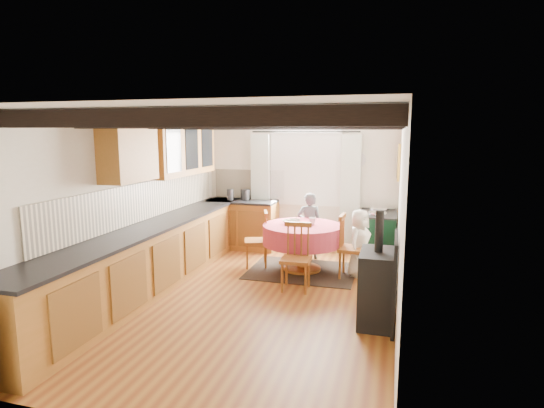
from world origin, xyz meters
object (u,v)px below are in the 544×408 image
(chair_near, at_px, (296,257))
(chair_right, at_px, (353,246))
(cup, at_px, (312,221))
(cast_iron_stove, at_px, (378,268))
(chair_left, at_px, (256,239))
(aga_range, at_px, (377,237))
(dining_table, at_px, (302,248))
(child_far, at_px, (309,226))
(child_right, at_px, (359,243))

(chair_near, distance_m, chair_right, 1.03)
(chair_near, distance_m, cup, 1.01)
(chair_right, height_order, cast_iron_stove, cast_iron_stove)
(chair_left, bearing_deg, cast_iron_stove, 30.33)
(chair_right, distance_m, cup, 0.76)
(aga_range, distance_m, cup, 1.29)
(cup, bearing_deg, dining_table, -141.93)
(chair_right, bearing_deg, child_far, 47.48)
(chair_left, relative_size, child_right, 0.89)
(chair_near, xyz_separation_m, chair_left, (-0.87, 0.90, -0.01))
(cast_iron_stove, bearing_deg, child_far, 117.50)
(cast_iron_stove, xyz_separation_m, cup, (-1.09, 1.77, 0.14))
(aga_range, bearing_deg, chair_left, -156.97)
(chair_near, height_order, chair_right, chair_right)
(child_right, bearing_deg, cup, 101.51)
(aga_range, bearing_deg, dining_table, -142.14)
(dining_table, bearing_deg, chair_left, 175.76)
(chair_near, xyz_separation_m, chair_right, (0.71, 0.75, 0.01))
(dining_table, relative_size, chair_right, 1.29)
(aga_range, distance_m, cast_iron_stove, 2.54)
(child_far, xyz_separation_m, child_right, (0.92, -0.75, -0.06))
(aga_range, height_order, cup, aga_range)
(chair_near, height_order, chair_left, chair_near)
(chair_right, xyz_separation_m, child_far, (-0.83, 0.85, 0.10))
(dining_table, relative_size, child_far, 1.07)
(dining_table, xyz_separation_m, chair_near, (0.08, -0.84, 0.09))
(child_right, bearing_deg, chair_right, 159.06)
(dining_table, height_order, chair_left, chair_left)
(chair_right, height_order, cup, chair_right)
(dining_table, xyz_separation_m, cup, (0.13, 0.11, 0.43))
(chair_right, bearing_deg, dining_table, 86.51)
(chair_right, distance_m, cast_iron_stove, 1.64)
(chair_near, relative_size, cup, 8.55)
(child_right, height_order, cup, child_right)
(chair_near, height_order, child_right, child_right)
(chair_left, relative_size, cup, 8.35)
(chair_right, bearing_deg, cast_iron_stove, -161.57)
(child_right, distance_m, cup, 0.81)
(chair_right, xyz_separation_m, child_right, (0.09, 0.11, 0.03))
(dining_table, distance_m, cast_iron_stove, 2.09)
(chair_near, distance_m, child_far, 1.61)
(chair_near, relative_size, aga_range, 1.00)
(child_far, bearing_deg, aga_range, 173.88)
(dining_table, height_order, cup, cup)
(chair_near, bearing_deg, cup, 84.29)
(dining_table, bearing_deg, cup, 38.07)
(child_far, distance_m, child_right, 1.19)
(cast_iron_stove, distance_m, cup, 2.08)
(chair_near, bearing_deg, child_right, 44.39)
(chair_left, bearing_deg, child_right, 69.44)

